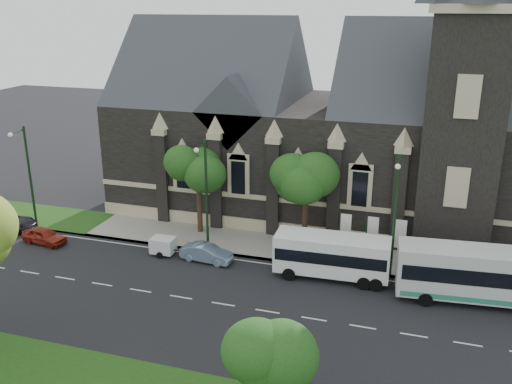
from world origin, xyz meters
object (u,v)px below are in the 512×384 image
at_px(box_trailer, 163,245).
at_px(tour_coach, 498,276).
at_px(car_far_black, 6,222).
at_px(street_lamp_far, 28,172).
at_px(car_far_red, 44,236).
at_px(shuttle_bus, 332,254).
at_px(banner_flag_center, 370,233).
at_px(tree_walk_right, 309,176).
at_px(banner_flag_right, 398,237).
at_px(tree_park_east, 278,337).
at_px(banner_flag_left, 343,230).
at_px(street_lamp_near, 395,210).
at_px(sedan, 207,253).
at_px(tree_walk_left, 201,168).
at_px(street_lamp_mid, 205,190).

bearing_deg(box_trailer, tour_coach, -2.28).
distance_m(box_trailer, car_far_black, 15.16).
relative_size(street_lamp_far, car_far_red, 2.35).
xyz_separation_m(shuttle_bus, car_far_red, (-23.25, -1.14, -1.13)).
distance_m(street_lamp_far, banner_flag_center, 28.48).
relative_size(banner_flag_center, car_far_black, 0.78).
bearing_deg(tree_walk_right, banner_flag_right, -13.60).
relative_size(tree_park_east, banner_flag_left, 1.57).
bearing_deg(street_lamp_near, sedan, -173.71).
distance_m(banner_flag_center, box_trailer, 15.80).
bearing_deg(car_far_red, street_lamp_far, 56.80).
relative_size(banner_flag_left, car_far_red, 1.05).
bearing_deg(box_trailer, car_far_black, 176.37).
relative_size(tree_park_east, car_far_red, 1.64).
bearing_deg(box_trailer, tree_walk_left, 74.16).
height_order(street_lamp_mid, banner_flag_left, street_lamp_mid).
bearing_deg(car_far_black, box_trailer, -96.29).
bearing_deg(sedan, tree_park_east, -142.48).
height_order(street_lamp_near, car_far_red, street_lamp_near).
bearing_deg(street_lamp_near, tree_park_east, -103.11).
distance_m(banner_flag_left, banner_flag_center, 2.00).
distance_m(tree_park_east, tour_coach, 18.35).
height_order(street_lamp_near, banner_flag_center, street_lamp_near).
bearing_deg(box_trailer, shuttle_bus, -0.74).
bearing_deg(tour_coach, banner_flag_right, 145.79).
height_order(street_lamp_mid, banner_flag_center, street_lamp_mid).
xyz_separation_m(banner_flag_right, car_far_black, (-32.51, -2.80, -1.67)).
bearing_deg(tree_park_east, street_lamp_mid, 121.79).
bearing_deg(shuttle_bus, box_trailer, 178.57).
distance_m(tree_park_east, street_lamp_mid, 19.32).
distance_m(tree_walk_right, street_lamp_near, 7.72).
distance_m(street_lamp_near, banner_flag_left, 4.99).
relative_size(tree_walk_right, tree_walk_left, 1.02).
distance_m(banner_flag_left, sedan, 10.42).
bearing_deg(street_lamp_far, tour_coach, -2.64).
bearing_deg(car_far_black, banner_flag_left, -88.67).
xyz_separation_m(street_lamp_far, banner_flag_right, (30.29, 1.91, -2.73)).
bearing_deg(banner_flag_left, box_trailer, -166.00).
relative_size(tree_walk_left, street_lamp_far, 0.85).
height_order(banner_flag_center, banner_flag_right, same).
distance_m(tree_park_east, banner_flag_right, 18.91).
height_order(tree_walk_left, banner_flag_center, tree_walk_left).
xyz_separation_m(banner_flag_center, banner_flag_right, (2.00, 0.00, 0.00)).
height_order(tree_walk_right, tour_coach, tree_walk_right).
distance_m(banner_flag_right, tour_coach, 7.46).
bearing_deg(box_trailer, banner_flag_center, 10.60).
bearing_deg(tree_walk_right, sedan, -142.44).
distance_m(tree_walk_right, shuttle_bus, 6.90).
bearing_deg(sedan, banner_flag_left, -65.96).
xyz_separation_m(street_lamp_mid, banner_flag_center, (12.29, 1.91, -2.73)).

